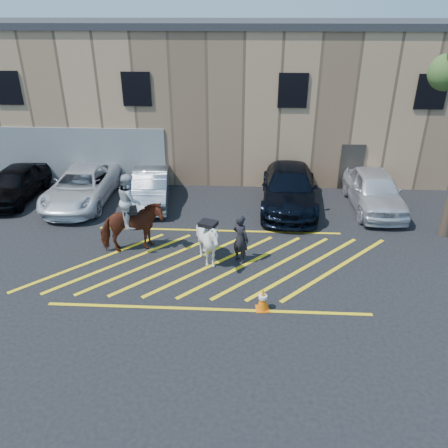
# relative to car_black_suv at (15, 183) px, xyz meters

# --- Properties ---
(ground) EXTENTS (90.00, 90.00, 0.00)m
(ground) POSITION_rel_car_black_suv_xyz_m (9.40, -4.89, -0.76)
(ground) COLOR black
(ground) RESTS_ON ground
(car_black_suv) EXTENTS (1.80, 4.46, 1.52)m
(car_black_suv) POSITION_rel_car_black_suv_xyz_m (0.00, 0.00, 0.00)
(car_black_suv) COLOR black
(car_black_suv) RESTS_ON ground
(car_white_pickup) EXTENTS (2.50, 5.36, 1.48)m
(car_white_pickup) POSITION_rel_car_black_suv_xyz_m (3.12, -0.19, -0.02)
(car_white_pickup) COLOR white
(car_white_pickup) RESTS_ON ground
(car_silver_sedan) EXTENTS (2.08, 4.50, 1.43)m
(car_silver_sedan) POSITION_rel_car_black_suv_xyz_m (6.20, -0.05, -0.04)
(car_silver_sedan) COLOR gray
(car_silver_sedan) RESTS_ON ground
(car_blue_suv) EXTENTS (2.70, 5.90, 1.67)m
(car_blue_suv) POSITION_rel_car_black_suv_xyz_m (12.31, -0.05, 0.08)
(car_blue_suv) COLOR black
(car_blue_suv) RESTS_ON ground
(car_white_suv) EXTENTS (2.03, 4.90, 1.66)m
(car_white_suv) POSITION_rel_car_black_suv_xyz_m (15.96, -0.12, 0.07)
(car_white_suv) COLOR silver
(car_white_suv) RESTS_ON ground
(handler) EXTENTS (0.76, 0.73, 1.75)m
(handler) POSITION_rel_car_black_suv_xyz_m (10.29, -4.92, 0.11)
(handler) COLOR black
(handler) RESTS_ON ground
(warehouse) EXTENTS (32.42, 10.20, 7.30)m
(warehouse) POSITION_rel_car_black_suv_xyz_m (9.39, 7.10, 2.89)
(warehouse) COLOR tan
(warehouse) RESTS_ON ground
(hatching_zone) EXTENTS (12.60, 5.12, 0.01)m
(hatching_zone) POSITION_rel_car_black_suv_xyz_m (9.40, -5.19, -0.75)
(hatching_zone) COLOR yellow
(hatching_zone) RESTS_ON ground
(mounted_bay) EXTENTS (2.42, 1.64, 2.92)m
(mounted_bay) POSITION_rel_car_black_suv_xyz_m (6.44, -4.41, 0.42)
(mounted_bay) COLOR #582914
(mounted_bay) RESTS_ON ground
(saddled_white) EXTENTS (1.83, 1.93, 1.71)m
(saddled_white) POSITION_rel_car_black_suv_xyz_m (9.21, -5.14, 0.10)
(saddled_white) COLOR silver
(saddled_white) RESTS_ON ground
(traffic_cone) EXTENTS (0.42, 0.42, 0.73)m
(traffic_cone) POSITION_rel_car_black_suv_xyz_m (10.99, -7.60, -0.39)
(traffic_cone) COLOR orange
(traffic_cone) RESTS_ON ground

